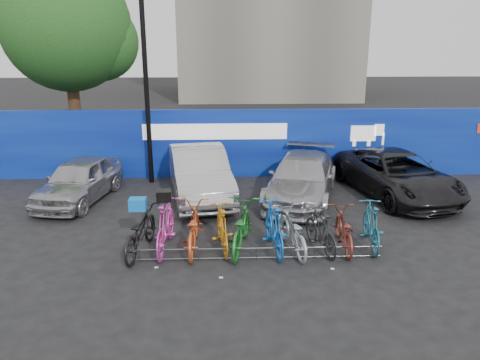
{
  "coord_description": "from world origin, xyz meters",
  "views": [
    {
      "loc": [
        -0.73,
        -10.08,
        4.77
      ],
      "look_at": [
        -0.28,
        2.0,
        1.08
      ],
      "focal_mm": 35.0,
      "sensor_mm": 36.0,
      "label": 1
    }
  ],
  "objects_px": {
    "car_3": "(397,174)",
    "bike_6": "(292,231)",
    "car_1": "(199,173)",
    "bike_2": "(192,228)",
    "car_0": "(79,180)",
    "bike_7": "(321,231)",
    "lamppost": "(146,86)",
    "tree": "(73,30)",
    "car_2": "(302,178)",
    "bike_4": "(241,228)",
    "bike_8": "(343,230)",
    "bike_9": "(371,225)",
    "bike_5": "(274,227)",
    "bike_rack": "(257,253)",
    "bike_1": "(165,226)",
    "bike_3": "(222,228)",
    "bike_0": "(140,231)"
  },
  "relations": [
    {
      "from": "car_0",
      "to": "car_3",
      "type": "bearing_deg",
      "value": 11.64
    },
    {
      "from": "car_2",
      "to": "bike_5",
      "type": "bearing_deg",
      "value": -92.22
    },
    {
      "from": "lamppost",
      "to": "bike_6",
      "type": "distance_m",
      "value": 7.43
    },
    {
      "from": "car_1",
      "to": "bike_rack",
      "type": "bearing_deg",
      "value": -81.15
    },
    {
      "from": "car_3",
      "to": "bike_5",
      "type": "height_order",
      "value": "car_3"
    },
    {
      "from": "car_2",
      "to": "bike_4",
      "type": "distance_m",
      "value": 4.05
    },
    {
      "from": "car_0",
      "to": "bike_4",
      "type": "distance_m",
      "value": 5.97
    },
    {
      "from": "bike_2",
      "to": "car_0",
      "type": "bearing_deg",
      "value": -43.76
    },
    {
      "from": "bike_6",
      "to": "bike_9",
      "type": "xyz_separation_m",
      "value": [
        1.9,
        0.17,
        0.05
      ]
    },
    {
      "from": "car_1",
      "to": "bike_4",
      "type": "distance_m",
      "value": 4.02
    },
    {
      "from": "bike_4",
      "to": "tree",
      "type": "bearing_deg",
      "value": -46.19
    },
    {
      "from": "bike_0",
      "to": "bike_7",
      "type": "bearing_deg",
      "value": -171.38
    },
    {
      "from": "bike_rack",
      "to": "bike_1",
      "type": "relative_size",
      "value": 2.77
    },
    {
      "from": "car_2",
      "to": "bike_7",
      "type": "distance_m",
      "value": 3.66
    },
    {
      "from": "car_2",
      "to": "bike_3",
      "type": "bearing_deg",
      "value": -108.27
    },
    {
      "from": "bike_8",
      "to": "bike_9",
      "type": "xyz_separation_m",
      "value": [
        0.68,
        0.07,
        0.07
      ]
    },
    {
      "from": "bike_3",
      "to": "lamppost",
      "type": "bearing_deg",
      "value": -73.15
    },
    {
      "from": "bike_4",
      "to": "bike_9",
      "type": "height_order",
      "value": "bike_4"
    },
    {
      "from": "car_0",
      "to": "bike_3",
      "type": "xyz_separation_m",
      "value": [
        4.32,
        -3.58,
        -0.11
      ]
    },
    {
      "from": "car_0",
      "to": "tree",
      "type": "bearing_deg",
      "value": 115.49
    },
    {
      "from": "bike_7",
      "to": "car_3",
      "type": "bearing_deg",
      "value": -142.8
    },
    {
      "from": "bike_5",
      "to": "bike_9",
      "type": "height_order",
      "value": "bike_5"
    },
    {
      "from": "bike_4",
      "to": "bike_5",
      "type": "height_order",
      "value": "bike_5"
    },
    {
      "from": "bike_2",
      "to": "bike_6",
      "type": "bearing_deg",
      "value": 176.3
    },
    {
      "from": "bike_1",
      "to": "bike_8",
      "type": "bearing_deg",
      "value": -176.58
    },
    {
      "from": "bike_5",
      "to": "bike_0",
      "type": "bearing_deg",
      "value": -5.76
    },
    {
      "from": "car_3",
      "to": "bike_7",
      "type": "distance_m",
      "value": 5.01
    },
    {
      "from": "car_2",
      "to": "car_3",
      "type": "relative_size",
      "value": 0.94
    },
    {
      "from": "car_0",
      "to": "bike_9",
      "type": "bearing_deg",
      "value": -13.59
    },
    {
      "from": "tree",
      "to": "car_1",
      "type": "distance_m",
      "value": 9.26
    },
    {
      "from": "bike_5",
      "to": "car_0",
      "type": "bearing_deg",
      "value": -39.74
    },
    {
      "from": "tree",
      "to": "car_0",
      "type": "distance_m",
      "value": 8.03
    },
    {
      "from": "bike_0",
      "to": "bike_7",
      "type": "relative_size",
      "value": 1.22
    },
    {
      "from": "lamppost",
      "to": "bike_3",
      "type": "distance_m",
      "value": 6.53
    },
    {
      "from": "bike_0",
      "to": "car_1",
      "type": "bearing_deg",
      "value": -97.49
    },
    {
      "from": "car_2",
      "to": "bike_3",
      "type": "relative_size",
      "value": 2.6
    },
    {
      "from": "bike_3",
      "to": "bike_4",
      "type": "xyz_separation_m",
      "value": [
        0.43,
        -0.04,
        0.02
      ]
    },
    {
      "from": "car_3",
      "to": "bike_0",
      "type": "xyz_separation_m",
      "value": [
        -7.32,
        -3.83,
        -0.16
      ]
    },
    {
      "from": "bike_rack",
      "to": "car_3",
      "type": "distance_m",
      "value": 6.36
    },
    {
      "from": "tree",
      "to": "bike_0",
      "type": "height_order",
      "value": "tree"
    },
    {
      "from": "car_1",
      "to": "bike_3",
      "type": "relative_size",
      "value": 2.62
    },
    {
      "from": "bike_0",
      "to": "bike_5",
      "type": "bearing_deg",
      "value": -170.73
    },
    {
      "from": "bike_4",
      "to": "bike_5",
      "type": "distance_m",
      "value": 0.77
    },
    {
      "from": "car_3",
      "to": "bike_6",
      "type": "bearing_deg",
      "value": -146.33
    },
    {
      "from": "car_3",
      "to": "bike_3",
      "type": "distance_m",
      "value": 6.58
    },
    {
      "from": "car_2",
      "to": "car_3",
      "type": "bearing_deg",
      "value": 21.07
    },
    {
      "from": "car_0",
      "to": "bike_7",
      "type": "relative_size",
      "value": 2.32
    },
    {
      "from": "car_1",
      "to": "bike_2",
      "type": "distance_m",
      "value": 3.8
    },
    {
      "from": "bike_7",
      "to": "bike_3",
      "type": "bearing_deg",
      "value": -18.03
    },
    {
      "from": "tree",
      "to": "bike_rack",
      "type": "relative_size",
      "value": 1.39
    }
  ]
}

